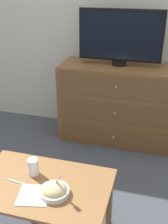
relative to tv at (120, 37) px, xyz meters
The scene contains 9 objects.
ground_plane 1.10m from the tv, 95.68° to the left, with size 12.00×12.00×0.00m, color #474C56.
wall_back 0.33m from the tv, 95.10° to the left, with size 12.00×0.05×2.60m.
dresser 0.68m from the tv, 54.87° to the right, with size 1.20×0.47×0.80m.
tv is the anchor object (origin of this frame).
coffee_table 1.64m from the tv, 98.22° to the right, with size 0.84×0.54×0.46m.
takeout_bowl 1.64m from the tv, 93.88° to the right, with size 0.18×0.18×0.16m.
drink_cup 1.53m from the tv, 102.05° to the right, with size 0.07×0.07×0.11m.
napkin 1.70m from the tv, 97.80° to the right, with size 0.21×0.21×0.00m.
knife 1.65m from the tv, 102.74° to the right, with size 0.20×0.03×0.01m.
Camera 1 is at (0.42, -2.91, 1.58)m, focal length 45.00 mm.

